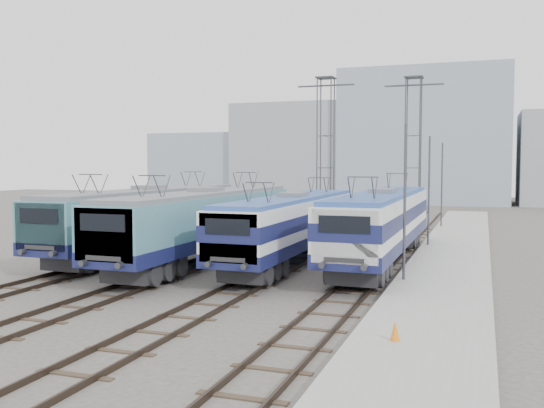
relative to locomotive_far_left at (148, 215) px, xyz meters
The scene contains 15 objects.
ground 9.70m from the locomotive_far_left, 44.21° to the right, with size 160.00×160.00×0.00m, color #514C47.
platform 17.15m from the locomotive_far_left, ahead, with size 4.00×70.00×0.30m, color #9E9E99.
locomotive_far_left is the anchor object (origin of this frame).
locomotive_center_left 4.81m from the locomotive_far_left, 20.77° to the right, with size 2.97×18.78×3.53m.
locomotive_center_right 9.01m from the locomotive_far_left, ahead, with size 2.77×17.52×3.29m.
locomotive_far_right 13.54m from the locomotive_far_left, ahead, with size 2.93×18.57×3.49m.
catenary_tower_west 17.39m from the locomotive_far_left, 66.38° to the left, with size 4.50×1.20×12.00m.
catenary_tower_east 22.32m from the locomotive_far_left, 52.76° to the left, with size 4.50×1.20×12.00m.
mast_front 16.06m from the locomotive_far_left, 16.57° to the right, with size 0.12×0.12×7.00m, color #3F4247.
mast_mid 17.09m from the locomotive_far_left, 25.84° to the left, with size 0.12×0.12×7.00m, color #3F4247.
mast_rear 24.79m from the locomotive_far_left, 51.70° to the left, with size 0.12×0.12×7.00m, color #3F4247.
safety_cone 21.48m from the locomotive_far_left, 40.55° to the right, with size 0.28×0.28×0.57m, color orange.
building_west 56.10m from the locomotive_far_left, 97.45° to the left, with size 18.00×12.00×14.00m, color #9199A1.
building_center 56.86m from the locomotive_far_left, 79.02° to the left, with size 22.00×14.00×18.00m, color #909DB0.
building_far_west 60.17m from the locomotive_far_left, 112.75° to the left, with size 14.00×10.00×10.00m, color #909DB0.
Camera 1 is at (11.80, -24.33, 5.27)m, focal length 40.00 mm.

